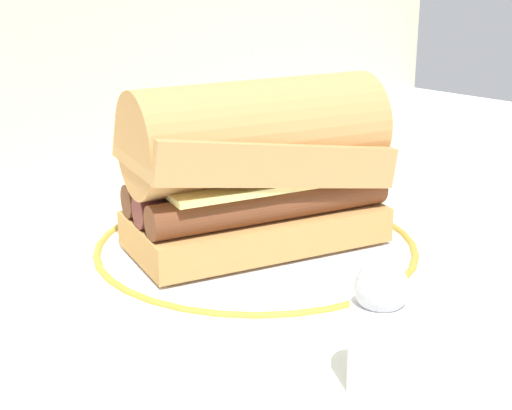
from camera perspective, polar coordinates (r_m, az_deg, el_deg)
ground_plane at (r=0.57m, az=0.81°, el=-5.45°), size 1.50×1.50×0.00m
plate at (r=0.60m, az=0.00°, el=-3.36°), size 0.27×0.27×0.01m
sausage_sandwich at (r=0.58m, az=0.00°, el=3.04°), size 0.21×0.15×0.12m
salt_shaker at (r=0.42m, az=8.99°, el=-9.02°), size 0.03×0.03×0.08m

